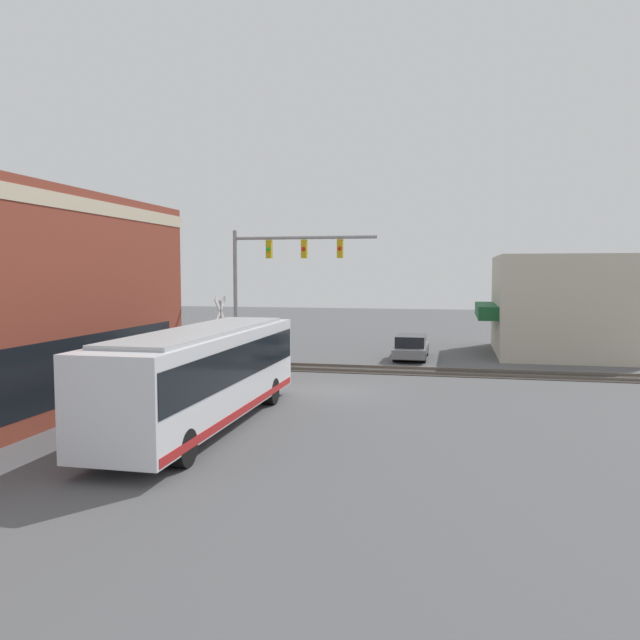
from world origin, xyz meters
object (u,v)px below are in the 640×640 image
(city_bus, at_px, (205,372))
(crossing_signal, at_px, (220,327))
(pedestrian_at_crossing, at_px, (247,354))
(parked_car_grey, at_px, (411,347))

(city_bus, height_order, crossing_signal, crossing_signal)
(pedestrian_at_crossing, bearing_deg, crossing_signal, 113.92)
(crossing_signal, bearing_deg, city_bus, -161.31)
(crossing_signal, height_order, pedestrian_at_crossing, crossing_signal)
(crossing_signal, xyz_separation_m, parked_car_grey, (7.19, -8.83, -1.64))
(parked_car_grey, distance_m, pedestrian_at_crossing, 10.13)
(parked_car_grey, height_order, pedestrian_at_crossing, pedestrian_at_crossing)
(crossing_signal, relative_size, pedestrian_at_crossing, 2.16)
(crossing_signal, relative_size, parked_car_grey, 0.78)
(city_bus, xyz_separation_m, pedestrian_at_crossing, (10.66, 2.23, -0.86))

